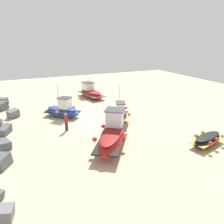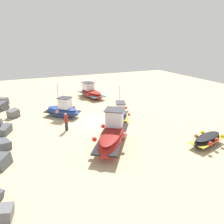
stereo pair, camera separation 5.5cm
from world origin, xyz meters
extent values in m
plane|color=#C6B289|center=(0.00, 0.00, 0.00)|extent=(55.48, 55.48, 0.00)
ellipsoid|color=maroon|center=(8.76, -2.39, 0.49)|extent=(5.22, 2.83, 1.02)
cube|color=#1E6670|center=(8.76, -2.39, 0.54)|extent=(5.04, 2.85, 0.11)
ellipsoid|color=maroon|center=(8.76, -2.39, 0.91)|extent=(4.59, 2.48, 0.19)
cube|color=white|center=(9.61, -2.21, 1.49)|extent=(1.65, 1.49, 1.00)
cube|color=#333338|center=(9.61, -2.21, 2.02)|extent=(1.91, 1.72, 0.06)
sphere|color=red|center=(7.71, -1.55, 0.78)|extent=(0.24, 0.24, 0.24)
sphere|color=red|center=(9.82, -3.22, 0.81)|extent=(0.24, 0.24, 0.24)
ellipsoid|color=maroon|center=(-5.33, 0.67, 0.68)|extent=(5.39, 4.55, 1.42)
cube|color=black|center=(-5.33, 0.67, 0.75)|extent=(5.23, 4.44, 0.18)
ellipsoid|color=maroon|center=(-5.33, 0.67, 1.25)|extent=(4.72, 3.97, 0.27)
cube|color=silver|center=(-4.46, 0.05, 1.99)|extent=(1.69, 1.71, 1.27)
cube|color=#333338|center=(-4.46, 0.05, 2.66)|extent=(1.96, 1.98, 0.06)
sphere|color=red|center=(-5.77, 2.21, 1.17)|extent=(0.35, 0.35, 0.35)
sphere|color=#EA7F75|center=(-5.91, -0.15, 1.14)|extent=(0.35, 0.35, 0.35)
sphere|color=red|center=(-3.73, 0.76, 1.10)|extent=(0.35, 0.35, 0.35)
ellipsoid|color=navy|center=(0.08, -2.62, 0.41)|extent=(4.59, 2.90, 0.82)
cube|color=gold|center=(0.08, -2.62, 0.45)|extent=(4.44, 2.89, 0.07)
ellipsoid|color=#151E45|center=(0.08, -2.62, 0.75)|extent=(4.03, 2.56, 0.13)
cube|color=white|center=(-0.54, -2.38, 1.32)|extent=(1.44, 1.20, 1.00)
cube|color=#333338|center=(-0.54, -2.38, 1.85)|extent=(1.67, 1.39, 0.06)
cylinder|color=#B7B7BC|center=(0.81, -2.91, 2.03)|extent=(0.08, 0.08, 2.43)
sphere|color=red|center=(0.92, -3.83, 0.65)|extent=(0.28, 0.28, 0.28)
sphere|color=#EA7F75|center=(0.95, -2.08, 0.67)|extent=(0.28, 0.28, 0.28)
sphere|color=#EA7F75|center=(-0.22, -3.38, 0.64)|extent=(0.28, 0.28, 0.28)
sphere|color=red|center=(-0.19, -1.64, 0.74)|extent=(0.28, 0.28, 0.28)
sphere|color=red|center=(-1.36, -2.94, 0.76)|extent=(0.28, 0.28, 0.28)
ellipsoid|color=#2D4C9E|center=(2.78, 2.82, 0.50)|extent=(3.76, 3.83, 1.08)
cube|color=black|center=(2.78, 2.82, 0.55)|extent=(3.66, 3.72, 0.17)
ellipsoid|color=navy|center=(2.78, 2.82, 0.92)|extent=(3.28, 3.34, 0.23)
cube|color=white|center=(2.50, 2.53, 1.54)|extent=(1.46, 1.46, 1.08)
cube|color=#333338|center=(2.50, 2.53, 2.11)|extent=(1.69, 1.69, 0.06)
cylinder|color=#B7B7BC|center=(3.02, 3.08, 2.33)|extent=(0.08, 0.08, 2.67)
sphere|color=red|center=(4.04, 2.86, 0.87)|extent=(0.36, 0.36, 0.36)
sphere|color=#EA7F75|center=(2.15, 3.43, 0.84)|extent=(0.36, 0.36, 0.36)
sphere|color=red|center=(2.80, 1.57, 0.84)|extent=(0.36, 0.36, 0.36)
ellipsoid|color=black|center=(-8.04, -6.19, 0.40)|extent=(1.90, 3.42, 0.85)
cube|color=gold|center=(-8.04, -6.19, 0.44)|extent=(1.89, 3.30, 0.11)
ellipsoid|color=black|center=(-8.04, -6.19, 0.74)|extent=(1.65, 3.00, 0.16)
sphere|color=yellow|center=(-8.51, -7.24, 0.75)|extent=(0.31, 0.31, 0.31)
sphere|color=yellow|center=(-7.26, -6.47, 0.68)|extent=(0.31, 0.31, 0.31)
sphere|color=red|center=(-8.72, -6.36, 0.74)|extent=(0.31, 0.31, 0.31)
sphere|color=orange|center=(-7.47, -5.59, 0.64)|extent=(0.31, 0.31, 0.31)
sphere|color=red|center=(-8.93, -5.48, 0.72)|extent=(0.31, 0.31, 0.31)
cylinder|color=#2D2D38|center=(-0.93, 3.11, 0.43)|extent=(0.14, 0.14, 0.86)
cylinder|color=#2D2D38|center=(-0.98, 3.26, 0.43)|extent=(0.14, 0.14, 0.86)
cylinder|color=maroon|center=(-0.96, 3.19, 1.16)|extent=(0.32, 0.32, 0.60)
sphere|color=tan|center=(-0.96, 3.19, 1.57)|extent=(0.22, 0.22, 0.22)
cube|color=slate|center=(-9.51, 7.96, 0.34)|extent=(1.09, 1.17, 0.91)
cube|color=#4C5156|center=(-4.86, 8.24, 0.39)|extent=(1.47, 1.42, 0.91)
cube|color=#4C5156|center=(-2.21, 8.25, 0.32)|extent=(1.52, 1.33, 0.76)
cube|color=#4C5156|center=(0.47, 8.18, 0.36)|extent=(1.58, 1.18, 0.89)
cube|color=slate|center=(4.62, 7.59, 0.43)|extent=(1.38, 1.33, 1.03)
cube|color=#4C5156|center=(7.87, 8.87, 0.46)|extent=(1.67, 1.72, 1.14)
cube|color=slate|center=(10.30, 8.82, 0.42)|extent=(1.30, 1.41, 0.91)
camera|label=1|loc=(-18.05, 6.33, 7.78)|focal=32.95mm
camera|label=2|loc=(-18.07, 6.28, 7.78)|focal=32.95mm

